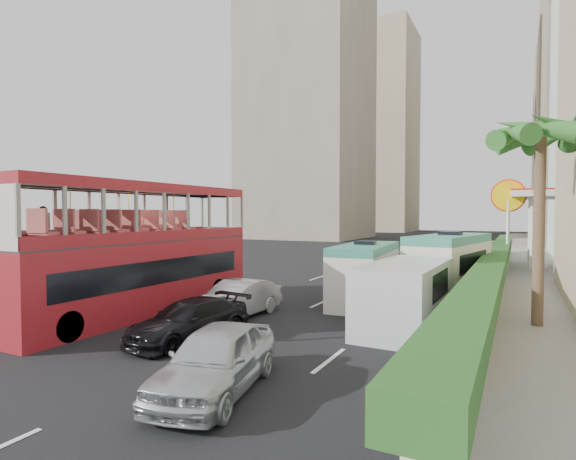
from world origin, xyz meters
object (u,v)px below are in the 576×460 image
Objects in this scene: van_asset at (401,282)px; car_silver_lane_a at (237,317)px; minibus_near at (365,274)px; car_black at (189,340)px; panel_van_far at (475,255)px; palm_tree at (539,229)px; panel_van_near at (406,295)px; minibus_far at (450,265)px; double_decker_bus at (139,248)px; car_silver_lane_b at (216,392)px; shell_station at (564,231)px.

car_silver_lane_a is at bearing -106.18° from van_asset.
car_black is at bearing -114.37° from minibus_near.
van_asset is 1.05× the size of panel_van_far.
panel_van_near is at bearing -158.11° from palm_tree.
car_silver_lane_a is 0.98× the size of car_black.
minibus_far is at bearing 122.38° from palm_tree.
double_decker_bus is 14.06m from minibus_far.
double_decker_bus is at bearing -127.35° from minibus_far.
panel_van_near reaches higher than car_silver_lane_a.
car_silver_lane_b is 26.89m from panel_van_far.
panel_van_far reaches higher than car_silver_lane_a.
car_silver_lane_a is 0.64× the size of minibus_far.
van_asset is 11.45m from palm_tree.
panel_van_near is at bearing 13.76° from double_decker_bus.
palm_tree is at bearing 42.70° from car_silver_lane_b.
double_decker_bus reaches higher than panel_van_far.
double_decker_bus is 1.72× the size of palm_tree.
car_silver_lane_b is at bearing -89.47° from van_asset.
car_black is 8.78m from minibus_near.
car_silver_lane_b is 0.65× the size of minibus_far.
car_silver_lane_b is 0.76× the size of panel_van_near.
car_black is at bearing -79.43° from car_silver_lane_a.
minibus_far is at bearing 44.78° from minibus_near.
car_silver_lane_b reaches higher than van_asset.
double_decker_bus is at bearing -164.54° from panel_van_near.
minibus_far is (3.05, 3.50, 0.17)m from minibus_near.
panel_van_far is 0.59× the size of shell_station.
panel_van_near is 21.55m from shell_station.
minibus_near is at bearing -89.85° from van_asset.
shell_station is (6.16, 20.59, 1.64)m from panel_van_near.
car_black is 13.21m from minibus_far.
palm_tree is at bearing -20.90° from minibus_near.
double_decker_bus reaches higher than car_black.
panel_van_far reaches higher than car_silver_lane_b.
car_silver_lane_b is 29.48m from shell_station.
minibus_far is at bearing -47.21° from van_asset.
shell_station is (2.20, 19.00, -0.63)m from palm_tree.
shell_station is at bearing 77.42° from minibus_far.
shell_station is (8.72, 10.21, 2.75)m from van_asset.
van_asset is 0.86× the size of minibus_near.
car_black is (0.43, -3.26, 0.00)m from car_silver_lane_a.
panel_van_near is (6.00, 1.33, 1.11)m from car_silver_lane_a.
minibus_near is 19.19m from shell_station.
double_decker_bus is at bearing -124.82° from shell_station.
car_silver_lane_b is at bearing -106.52° from panel_van_near.
panel_van_far is at bearing 100.65° from palm_tree.
panel_van_near is at bearing 15.57° from car_silver_lane_a.
palm_tree reaches higher than minibus_near.
minibus_far is at bearing 87.75° from panel_van_near.
car_silver_lane_a is 0.89× the size of panel_van_far.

